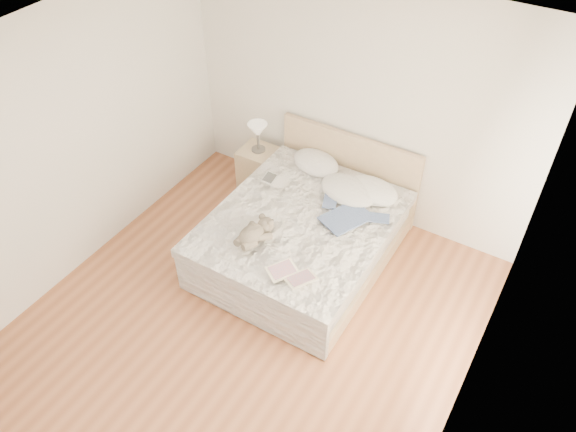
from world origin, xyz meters
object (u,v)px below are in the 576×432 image
object	(u,v)px
table_lamp	(258,131)
childrens_book	(291,275)
nightstand	(260,169)
bed	(305,234)
photo_book	(275,181)
teddy_bear	(252,240)

from	to	relation	value
table_lamp	childrens_book	bearing A→B (deg)	-48.21
nightstand	childrens_book	size ratio (longest dim) A/B	1.39
bed	childrens_book	size ratio (longest dim) A/B	5.32
nightstand	photo_book	bearing A→B (deg)	-41.72
childrens_book	bed	bearing A→B (deg)	141.61
table_lamp	bed	bearing A→B (deg)	-34.59
bed	photo_book	world-z (taller)	bed
bed	nightstand	xyz separation A→B (m)	(-1.06, 0.73, -0.03)
photo_book	nightstand	bearing A→B (deg)	129.94
bed	photo_book	size ratio (longest dim) A/B	7.38
bed	childrens_book	world-z (taller)	bed
nightstand	photo_book	size ratio (longest dim) A/B	1.93
nightstand	photo_book	distance (m)	0.78
bed	teddy_bear	distance (m)	0.77
photo_book	teddy_bear	distance (m)	0.96
bed	table_lamp	world-z (taller)	bed
childrens_book	teddy_bear	size ratio (longest dim) A/B	1.07
nightstand	teddy_bear	distance (m)	1.65
photo_book	childrens_book	bearing A→B (deg)	-59.92
table_lamp	photo_book	bearing A→B (deg)	-41.62
teddy_bear	table_lamp	bearing A→B (deg)	131.43
table_lamp	teddy_bear	xyz separation A→B (m)	(0.84, -1.39, -0.17)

